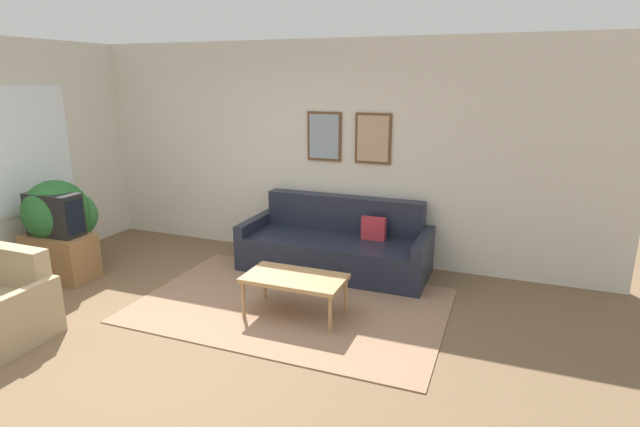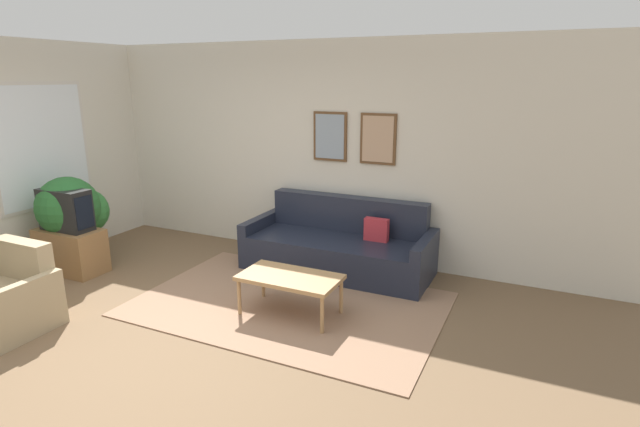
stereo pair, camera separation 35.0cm
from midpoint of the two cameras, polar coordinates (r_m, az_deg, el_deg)
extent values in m
plane|color=brown|center=(4.70, -16.75, -14.09)|extent=(16.00, 16.00, 0.00)
cube|color=#937056|center=(5.20, -1.66, -10.32)|extent=(3.07, 2.00, 0.01)
cube|color=beige|center=(6.48, -1.21, 7.29)|extent=(8.00, 0.06, 2.70)
cube|color=brown|center=(6.21, 2.80, 8.78)|extent=(0.44, 0.03, 0.60)
cube|color=#8999A8|center=(6.19, 2.74, 8.77)|extent=(0.38, 0.01, 0.54)
cube|color=brown|center=(6.00, 8.34, 8.42)|extent=(0.44, 0.03, 0.60)
cube|color=tan|center=(5.99, 8.29, 8.40)|extent=(0.38, 0.01, 0.54)
cube|color=beige|center=(7.00, -27.93, 6.82)|extent=(0.02, 1.29, 1.54)
cube|color=white|center=(7.00, -27.90, 6.82)|extent=(0.02, 1.21, 1.46)
cube|color=#1E2333|center=(5.97, 3.65, -4.74)|extent=(1.98, 0.90, 0.42)
cube|color=#1E2333|center=(6.16, 4.92, -0.01)|extent=(1.98, 0.20, 0.43)
cube|color=#1E2333|center=(6.39, -5.14, -2.77)|extent=(0.12, 0.90, 0.56)
cube|color=#1E2333|center=(5.68, 13.60, -5.50)|extent=(0.12, 0.90, 0.56)
cube|color=#B22D38|center=(5.83, 8.18, -1.92)|extent=(0.28, 0.10, 0.28)
cube|color=#A87F51|center=(4.84, -1.37, -7.35)|extent=(0.97, 0.52, 0.04)
cylinder|color=#A87F51|center=(4.95, -7.19, -9.55)|extent=(0.04, 0.04, 0.37)
cylinder|color=#A87F51|center=(4.57, 2.48, -11.60)|extent=(0.04, 0.04, 0.37)
cylinder|color=#A87F51|center=(5.29, -4.62, -7.76)|extent=(0.04, 0.04, 0.37)
cylinder|color=#A87F51|center=(4.95, 4.49, -9.47)|extent=(0.04, 0.04, 0.37)
cube|color=olive|center=(6.57, -25.22, -3.86)|extent=(0.81, 0.42, 0.52)
cube|color=black|center=(6.44, -25.73, 0.39)|extent=(0.62, 0.28, 0.48)
cube|color=black|center=(6.20, -23.88, 0.08)|extent=(0.01, 0.23, 0.38)
cube|color=tan|center=(5.40, -29.27, -4.56)|extent=(0.66, 0.16, 0.36)
cube|color=tan|center=(5.07, -28.97, -9.79)|extent=(0.09, 0.76, 0.54)
cylinder|color=beige|center=(6.77, -24.89, -4.60)|extent=(0.26, 0.26, 0.23)
cylinder|color=#51381E|center=(6.71, -25.10, -2.81)|extent=(0.04, 0.04, 0.22)
sphere|color=#28662D|center=(6.60, -25.51, 0.66)|extent=(0.73, 0.73, 0.73)
cylinder|color=#383D42|center=(7.06, -23.47, -3.77)|extent=(0.26, 0.26, 0.20)
cylinder|color=#51381E|center=(7.00, -23.63, -2.34)|extent=(0.04, 0.04, 0.17)
sphere|color=#337A38|center=(6.92, -23.92, 0.24)|extent=(0.57, 0.57, 0.57)
camera|label=1|loc=(0.17, -88.11, 0.52)|focal=28.00mm
camera|label=2|loc=(0.17, 91.89, -0.52)|focal=28.00mm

